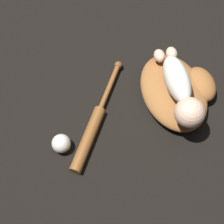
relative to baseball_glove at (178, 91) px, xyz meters
name	(u,v)px	position (x,y,z in m)	size (l,w,h in m)	color
ground_plane	(170,114)	(0.05, -0.07, -0.04)	(6.00, 6.00, 0.00)	black
baseball_glove	(178,91)	(0.00, 0.00, 0.00)	(0.40, 0.35, 0.08)	#935B2D
baby_figure	(181,90)	(0.04, -0.03, 0.09)	(0.36, 0.19, 0.11)	silver
baseball_bat	(93,127)	(-0.04, -0.36, -0.02)	(0.35, 0.40, 0.05)	brown
baseball	(61,143)	(-0.03, -0.50, -0.01)	(0.07, 0.07, 0.07)	silver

